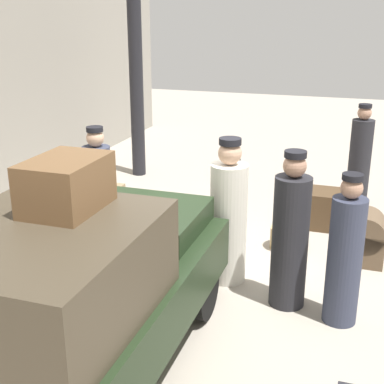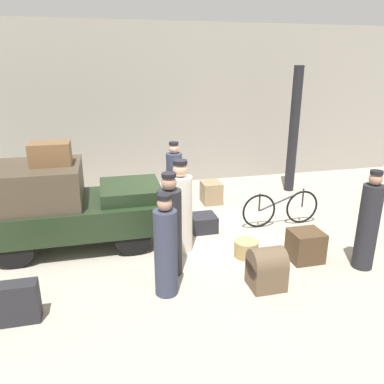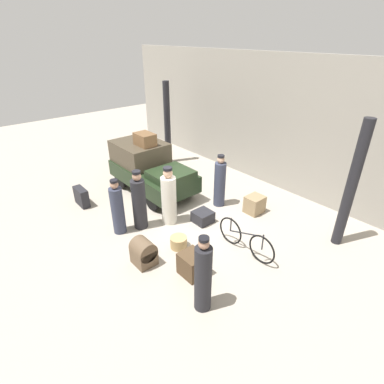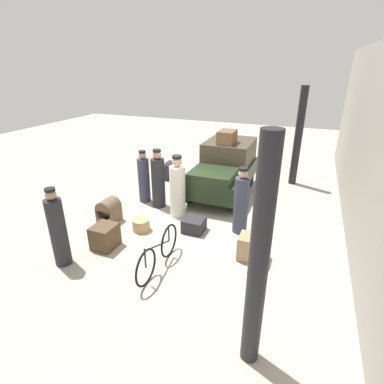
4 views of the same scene
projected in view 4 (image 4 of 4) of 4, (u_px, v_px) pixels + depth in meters
ground_plane at (188, 220)px, 8.32m from camera, size 30.00×30.00×0.00m
station_building_facade at (373, 157)px, 6.05m from camera, size 16.00×0.15×4.50m
canopy_pillar_left at (298, 137)px, 10.23m from camera, size 0.26×0.26×3.37m
canopy_pillar_right at (259, 262)px, 3.78m from camera, size 0.26×0.26×3.37m
truck at (225, 167)px, 9.80m from camera, size 3.30×1.63×1.64m
bicycle at (158, 253)px, 6.19m from camera, size 1.79×0.04×0.81m
wicker_basket at (141, 225)px, 7.75m from camera, size 0.44×0.44×0.31m
conductor_in_dark_uniform at (241, 203)px, 7.44m from camera, size 0.37×0.37×1.73m
porter_with_bicycle at (58, 230)px, 6.20m from camera, size 0.35×0.35×1.76m
porter_lifting_near_truck at (178, 189)px, 8.27m from camera, size 0.44×0.44×1.77m
porter_standing_middle at (158, 181)px, 8.82m from camera, size 0.40×0.40×1.77m
porter_carrying_trunk at (144, 179)px, 9.19m from camera, size 0.35×0.35×1.63m
trunk_umber_medium at (169, 170)px, 11.28m from camera, size 0.67×0.26×0.60m
trunk_large_brown at (251, 248)px, 6.57m from camera, size 0.48×0.55×0.55m
suitcase_small_leather at (109, 211)px, 8.08m from camera, size 0.53×0.49×0.68m
suitcase_tan_flat at (194, 225)px, 7.71m from camera, size 0.52×0.53×0.35m
trunk_wicker_pale at (105, 236)px, 6.99m from camera, size 0.56×0.51×0.56m
trunk_on_truck_roof at (227, 137)px, 9.54m from camera, size 0.71×0.51×0.41m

